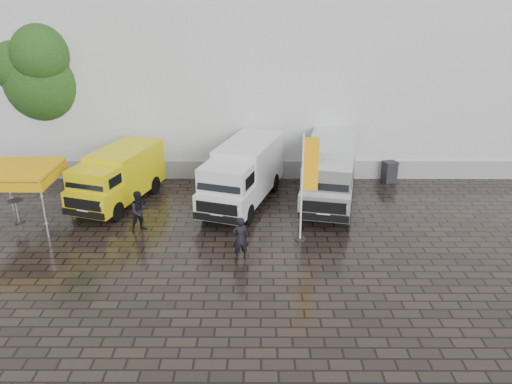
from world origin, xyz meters
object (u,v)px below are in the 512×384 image
van_silver (330,174)px  wheelie_bin (389,172)px  van_yellow (118,178)px  person_front (240,238)px  van_white (243,176)px  person_tent (140,211)px  canopy_tent (20,172)px  cocktail_table (17,211)px  flagpole (307,183)px

van_silver → wheelie_bin: van_silver is taller
van_silver → wheelie_bin: 4.65m
van_yellow → person_front: (6.03, -5.39, -0.40)m
van_white → person_tent: van_white is taller
person_tent → canopy_tent: bearing=137.2°
wheelie_bin → van_white: bearing=-173.1°
van_yellow → canopy_tent: bearing=-129.1°
cocktail_table → van_white: bearing=12.3°
van_silver → wheelie_bin: (3.63, 2.78, -0.88)m
van_silver → cocktail_table: bearing=-158.6°
van_yellow → person_tent: bearing=-42.7°
van_white → flagpole: 4.75m
wheelie_bin → flagpole: bearing=-141.3°
person_tent → wheelie_bin: bearing=-9.1°
canopy_tent → person_front: size_ratio=1.66×
canopy_tent → flagpole: size_ratio=0.64×
canopy_tent → van_silver: bearing=10.4°
person_tent → cocktail_table: bearing=136.7°
wheelie_bin → person_front: size_ratio=0.64×
van_white → flagpole: bearing=-37.1°
cocktail_table → flagpole: bearing=-7.3°
van_yellow → cocktail_table: 4.58m
van_silver → person_front: bearing=-114.5°
van_yellow → wheelie_bin: bearing=30.0°
van_white → flagpole: (2.65, -3.78, 1.09)m
canopy_tent → person_front: (9.49, -3.12, -1.55)m
van_yellow → person_front: bearing=-24.2°
canopy_tent → cocktail_table: (-0.52, 0.12, -1.89)m
van_white → wheelie_bin: 8.40m
van_white → person_tent: bearing=-127.5°
wheelie_bin → person_tent: (-12.11, -5.96, 0.34)m
cocktail_table → van_silver: bearing=9.6°
van_silver → cocktail_table: 14.37m
van_yellow → van_white: 5.98m
van_silver → person_front: van_silver is taller
van_silver → canopy_tent: van_silver is taller
van_yellow → van_silver: size_ratio=0.83×
canopy_tent → flagpole: (12.09, -1.49, 0.09)m
flagpole → wheelie_bin: size_ratio=4.05×
person_front → person_tent: size_ratio=0.97×
van_white → person_tent: 5.26m
person_front → person_tent: person_tent is taller
person_tent → person_front: bearing=-64.6°
person_front → person_tent: 4.99m
van_silver → van_yellow: bearing=-166.9°
canopy_tent → cocktail_table: canopy_tent is taller
van_yellow → van_white: bearing=17.9°
wheelie_bin → person_tent: bearing=-167.8°
van_yellow → van_white: size_ratio=0.84×
van_white → van_silver: 4.18m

